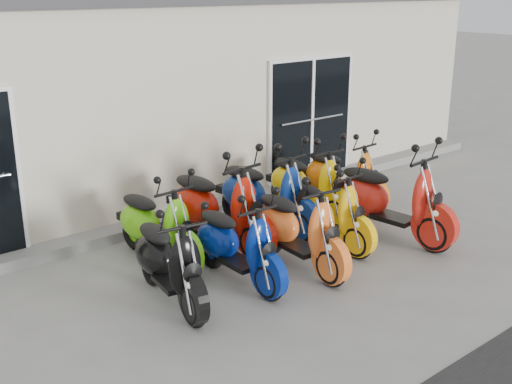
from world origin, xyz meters
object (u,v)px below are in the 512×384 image
Objects in this scene: scooter_back_blue at (266,184)px; scooter_front_orange_b at (324,201)px; scooter_back_yellow at (308,175)px; scooter_front_orange_a at (298,218)px; scooter_back_green at (157,215)px; scooter_back_extra at (343,167)px; scooter_front_red at (392,188)px; scooter_back_red at (218,196)px; scooter_front_black at (169,250)px; scooter_front_blue at (237,233)px.

scooter_front_orange_b is at bearing -78.11° from scooter_back_blue.
scooter_back_blue is 1.06× the size of scooter_back_yellow.
scooter_back_green is (-1.27, 1.32, -0.03)m from scooter_front_orange_a.
scooter_back_blue is at bearing -179.73° from scooter_back_extra.
scooter_front_red is 1.16× the size of scooter_back_green.
scooter_front_orange_b is 0.86× the size of scooter_back_red.
scooter_back_red reaches higher than scooter_front_orange_a.
scooter_back_yellow is at bearing 46.24° from scooter_front_orange_a.
scooter_front_red is at bearing -27.34° from scooter_front_orange_b.
scooter_back_blue is at bearing -4.27° from scooter_back_red.
scooter_back_blue is (0.89, 0.03, -0.02)m from scooter_back_red.
scooter_back_extra is (4.05, 1.08, 0.00)m from scooter_front_black.
scooter_back_yellow is 0.85m from scooter_back_extra.
scooter_front_blue is (0.92, -0.07, -0.01)m from scooter_front_black.
scooter_front_blue is at bearing -121.17° from scooter_back_red.
scooter_front_blue is 0.98× the size of scooter_back_green.
scooter_front_blue is at bearing -176.84° from scooter_front_orange_b.
scooter_back_green is 0.95× the size of scooter_back_yellow.
scooter_front_orange_a is at bearing -78.22° from scooter_back_red.
scooter_back_extra is at bearing -2.81° from scooter_back_blue.
scooter_front_orange_b is at bearing 6.25° from scooter_front_blue.
scooter_back_extra is (0.56, 1.43, -0.11)m from scooter_front_red.
scooter_front_red is (3.49, -0.35, 0.11)m from scooter_front_black.
scooter_front_black is at bearing -163.23° from scooter_back_blue.
scooter_front_red is at bearing 0.82° from scooter_front_orange_a.
scooter_front_orange_a reaches higher than scooter_front_blue.
scooter_front_orange_a is at bearing 170.91° from scooter_front_red.
scooter_front_blue is 0.92× the size of scooter_back_yellow.
scooter_back_blue reaches higher than scooter_front_black.
scooter_front_blue is 1.72m from scooter_back_blue.
scooter_back_red is (0.47, 1.02, 0.12)m from scooter_front_blue.
scooter_front_orange_b is at bearing 10.80° from scooter_front_black.
scooter_front_red is at bearing -76.51° from scooter_back_yellow.
scooter_back_yellow reaches higher than scooter_front_blue.
scooter_back_red is at bearing 141.81° from scooter_front_orange_b.
scooter_back_yellow is (1.81, 0.09, -0.06)m from scooter_back_red.
scooter_back_blue reaches higher than scooter_back_extra.
scooter_front_orange_a is 1.24m from scooter_back_red.
scooter_front_black is at bearing 176.60° from scooter_front_blue.
scooter_back_yellow is at bearing 26.84° from scooter_front_black.
scooter_front_orange_a is at bearing -9.96° from scooter_front_blue.
scooter_back_red reaches higher than scooter_back_extra.
scooter_front_red is 1.10× the size of scooter_back_yellow.
scooter_back_yellow is 1.06× the size of scooter_back_extra.
scooter_front_orange_a is 0.91× the size of scooter_back_red.
scooter_back_extra is (3.54, 0.00, 0.00)m from scooter_back_green.
scooter_back_blue is (0.51, 1.21, 0.05)m from scooter_front_orange_a.
scooter_back_blue is at bearing 106.11° from scooter_front_orange_b.
scooter_back_green is at bearing 138.42° from scooter_front_orange_a.
scooter_front_black is 0.95× the size of scooter_front_orange_a.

